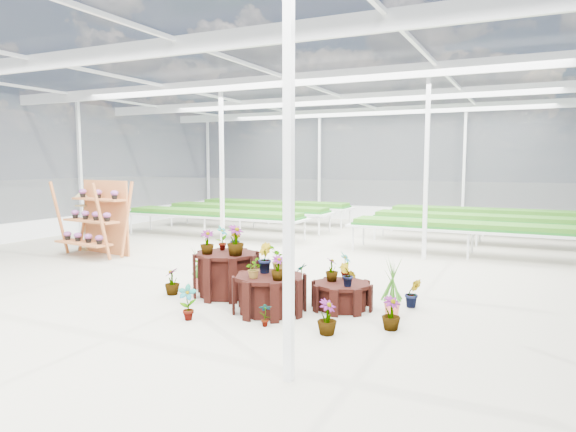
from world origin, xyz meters
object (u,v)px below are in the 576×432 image
at_px(plinth_mid, 269,294).
at_px(shelf_rack, 93,219).
at_px(plinth_tall, 227,274).
at_px(bird_table, 85,219).
at_px(plinth_low, 342,296).

xyz_separation_m(plinth_mid, shelf_rack, (-6.52, 2.54, 0.68)).
distance_m(plinth_tall, bird_table, 6.71).
xyz_separation_m(plinth_low, bird_table, (-8.41, 2.42, 0.64)).
distance_m(plinth_tall, plinth_mid, 1.34).
relative_size(plinth_low, shelf_rack, 0.50).
height_order(plinth_mid, bird_table, bird_table).
xyz_separation_m(plinth_mid, bird_table, (-7.41, 3.12, 0.55)).
relative_size(plinth_mid, bird_table, 0.68).
bearing_deg(plinth_mid, bird_table, 157.18).
xyz_separation_m(plinth_low, shelf_rack, (-7.52, 1.84, 0.76)).
bearing_deg(plinth_low, plinth_tall, -177.40).
height_order(plinth_tall, bird_table, bird_table).
bearing_deg(plinth_low, plinth_mid, -145.01).
xyz_separation_m(plinth_tall, plinth_low, (2.20, 0.10, -0.18)).
distance_m(plinth_low, bird_table, 8.77).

